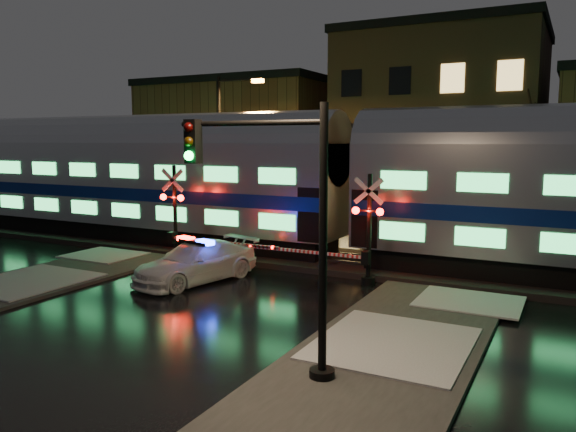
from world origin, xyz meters
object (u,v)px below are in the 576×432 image
object	(u,v)px
police_car	(196,262)
crossing_signal_right	(358,239)
streetlight	(224,145)
traffic_light	(283,235)
crossing_signal_left	(181,223)

from	to	relation	value
police_car	crossing_signal_right	distance (m)	5.73
police_car	streetlight	size ratio (longest dim) A/B	0.62
traffic_light	police_car	bearing A→B (deg)	149.79
police_car	traffic_light	world-z (taller)	traffic_light
crossing_signal_right	crossing_signal_left	world-z (taller)	crossing_signal_left
police_car	streetlight	xyz separation A→B (m)	(-4.76, 8.93, 4.03)
streetlight	traffic_light	bearing A→B (deg)	-52.37
police_car	crossing_signal_right	size ratio (longest dim) A/B	0.94
crossing_signal_right	traffic_light	size ratio (longest dim) A/B	0.95
police_car	crossing_signal_right	world-z (taller)	crossing_signal_right
crossing_signal_left	traffic_light	size ratio (longest dim) A/B	0.98
crossing_signal_left	traffic_light	world-z (taller)	traffic_light
crossing_signal_right	streetlight	xyz separation A→B (m)	(-9.96, 6.70, 3.15)
traffic_light	crossing_signal_left	bearing A→B (deg)	149.22
crossing_signal_right	traffic_light	world-z (taller)	traffic_light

